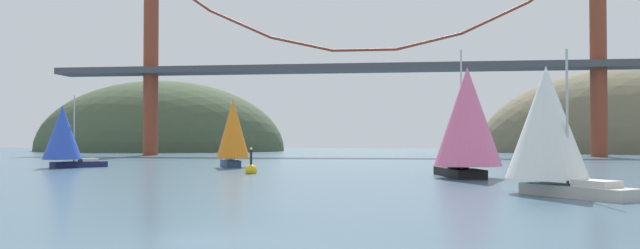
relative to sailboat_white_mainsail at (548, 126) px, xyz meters
The scene contains 9 objects.
ground_plane 23.89m from the sailboat_white_mainsail, 129.50° to the right, with size 360.00×360.00×0.00m, color #426075.
headland_left 136.24m from the sailboat_white_mainsail, 120.93° to the left, with size 64.71×44.00×35.98m, color #425138.
headland_right 125.25m from the sailboat_white_mainsail, 68.93° to the left, with size 70.22×44.00×39.46m, color #6B664C.
suspension_bridge 79.32m from the sailboat_white_mainsail, 101.04° to the left, with size 117.60×6.00×35.57m.
sailboat_white_mainsail is the anchor object (origin of this frame).
sailboat_pink_spinnaker 14.59m from the sailboat_white_mainsail, 102.37° to the left, with size 6.36×9.54×10.58m.
sailboat_blue_spinnaker 52.23m from the sailboat_white_mainsail, 149.24° to the left, with size 6.65×7.08×7.94m.
sailboat_orange_sail 40.09m from the sailboat_white_mainsail, 131.95° to the left, with size 5.01×7.11×7.88m.
channel_buoy 28.78m from the sailboat_white_mainsail, 140.14° to the left, with size 1.10×1.10×2.64m.
Camera 1 is at (6.57, -19.09, 3.22)m, focal length 35.14 mm.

